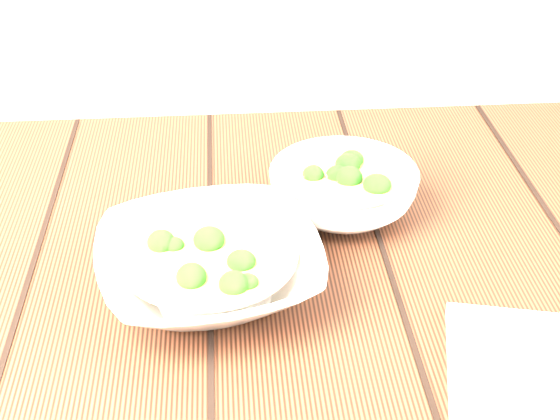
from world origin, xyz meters
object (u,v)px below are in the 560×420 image
object	(u,v)px
soup_bowl_front	(209,265)
soup_bowl_back	(343,189)
table	(232,352)
trivet	(272,221)

from	to	relation	value
soup_bowl_front	soup_bowl_back	xyz separation A→B (m)	(0.16, 0.14, -0.00)
soup_bowl_front	table	bearing A→B (deg)	50.82
table	soup_bowl_back	distance (m)	0.24
soup_bowl_back	soup_bowl_front	bearing A→B (deg)	-139.46
soup_bowl_front	trivet	distance (m)	0.13
table	soup_bowl_back	size ratio (longest dim) A/B	5.25
table	soup_bowl_back	xyz separation A→B (m)	(0.14, 0.12, 0.15)
soup_bowl_front	trivet	bearing A→B (deg)	55.24
table	soup_bowl_back	bearing A→B (deg)	38.82
soup_bowl_front	soup_bowl_back	world-z (taller)	soup_bowl_front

